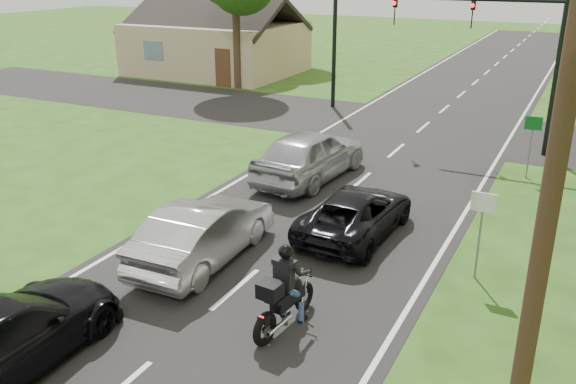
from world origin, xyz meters
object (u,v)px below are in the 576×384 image
at_px(dark_car_behind, 2,336).
at_px(utility_pole_near, 564,117).
at_px(motorcycle_rider, 283,296).
at_px(silver_sedan, 204,232).
at_px(traffic_signal, 507,41).
at_px(sign_white, 482,215).
at_px(dark_suv, 356,213).
at_px(sign_green, 532,132).
at_px(silver_suv, 310,154).

bearing_deg(dark_car_behind, utility_pole_near, -166.59).
distance_m(motorcycle_rider, silver_sedan, 3.53).
distance_m(traffic_signal, sign_white, 11.39).
bearing_deg(sign_white, utility_pole_near, -73.24).
distance_m(silver_sedan, traffic_signal, 14.34).
bearing_deg(motorcycle_rider, utility_pole_near, -8.29).
xyz_separation_m(silver_sedan, traffic_signal, (4.76, 13.10, 3.37)).
distance_m(dark_car_behind, utility_pole_near, 9.71).
bearing_deg(dark_suv, sign_green, -114.86).
bearing_deg(silver_sedan, utility_pole_near, 156.94).
bearing_deg(silver_suv, traffic_signal, -122.88).
bearing_deg(motorcycle_rider, sign_green, 80.57).
bearing_deg(silver_sedan, silver_suv, -90.33).
bearing_deg(utility_pole_near, traffic_signal, 100.14).
relative_size(dark_suv, silver_suv, 0.86).
distance_m(motorcycle_rider, silver_suv, 8.98).
height_order(motorcycle_rider, utility_pole_near, utility_pole_near).
height_order(dark_car_behind, traffic_signal, traffic_signal).
distance_m(traffic_signal, sign_green, 4.24).
height_order(silver_sedan, sign_green, sign_green).
height_order(motorcycle_rider, dark_car_behind, motorcycle_rider).
bearing_deg(utility_pole_near, silver_sedan, 159.18).
height_order(motorcycle_rider, sign_green, sign_green).
distance_m(silver_suv, sign_green, 7.44).
bearing_deg(silver_suv, motorcycle_rider, 116.08).
bearing_deg(traffic_signal, silver_sedan, -109.95).
distance_m(silver_sedan, dark_car_behind, 5.27).
bearing_deg(sign_white, sign_green, 88.57).
height_order(silver_suv, traffic_signal, traffic_signal).
xyz_separation_m(dark_suv, silver_suv, (-2.98, 3.50, 0.26)).
bearing_deg(sign_green, dark_suv, -116.99).
xyz_separation_m(dark_suv, sign_white, (3.36, -1.02, 0.98)).
xyz_separation_m(dark_car_behind, utility_pole_near, (8.35, 2.33, 4.36)).
xyz_separation_m(utility_pole_near, sign_green, (-1.30, 12.98, -3.49)).
height_order(utility_pole_near, sign_green, utility_pole_near).
bearing_deg(dark_car_behind, silver_sedan, -100.16).
xyz_separation_m(silver_suv, dark_car_behind, (-0.51, -11.83, -0.16)).
xyz_separation_m(dark_car_behind, traffic_signal, (5.49, 18.32, 3.42)).
bearing_deg(silver_sedan, traffic_signal, -112.19).
distance_m(dark_suv, utility_pole_near, 8.92).
distance_m(traffic_signal, utility_pole_near, 16.28).
bearing_deg(traffic_signal, dark_suv, -101.28).
bearing_deg(sign_green, silver_suv, -151.97).
bearing_deg(dark_car_behind, sign_green, -116.89).
distance_m(silver_suv, sign_white, 7.82).
bearing_deg(motorcycle_rider, sign_white, 57.41).
xyz_separation_m(motorcycle_rider, silver_suv, (-3.29, 8.35, 0.16)).
height_order(dark_car_behind, utility_pole_near, utility_pole_near).
xyz_separation_m(silver_sedan, silver_suv, (-0.22, 6.60, 0.12)).
height_order(traffic_signal, sign_green, traffic_signal).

